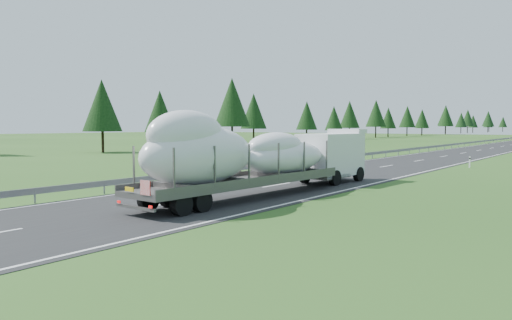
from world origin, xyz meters
The scene contains 4 objects.
ground centered at (0.00, 0.00, 0.00)m, with size 400.00×400.00×0.00m, color #254918.
guardrail centered at (-5.30, 99.94, 0.60)m, with size 0.10×400.00×0.76m.
tree_line_left centered at (-43.42, 137.00, 6.79)m, with size 15.39×335.48×12.55m.
boat_truck centered at (1.99, 4.66, 2.20)m, with size 3.30×18.98×4.45m.
Camera 1 is at (17.51, -16.83, 3.78)m, focal length 35.00 mm.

